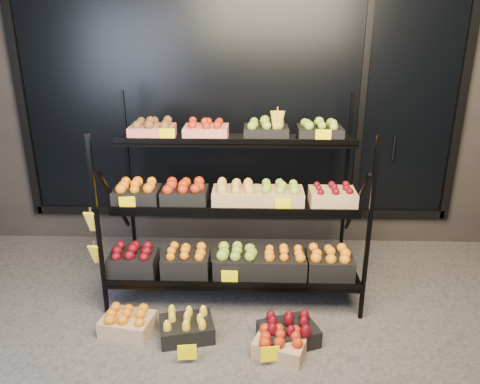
{
  "coord_description": "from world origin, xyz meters",
  "views": [
    {
      "loc": [
        0.16,
        -3.03,
        2.25
      ],
      "look_at": [
        0.05,
        0.55,
        0.93
      ],
      "focal_mm": 35.0,
      "sensor_mm": 36.0,
      "label": 1
    }
  ],
  "objects_px": {
    "display_rack": "(233,206)",
    "floor_crate_midleft": "(187,326)",
    "floor_crate_left": "(128,321)",
    "floor_crate_midright": "(280,343)"
  },
  "relations": [
    {
      "from": "display_rack",
      "to": "floor_crate_midleft",
      "type": "bearing_deg",
      "value": -114.67
    },
    {
      "from": "floor_crate_left",
      "to": "floor_crate_midright",
      "type": "xyz_separation_m",
      "value": [
        1.15,
        -0.22,
        -0.0
      ]
    },
    {
      "from": "display_rack",
      "to": "floor_crate_midright",
      "type": "bearing_deg",
      "value": -66.76
    },
    {
      "from": "floor_crate_midleft",
      "to": "floor_crate_midright",
      "type": "height_order",
      "value": "floor_crate_midleft"
    },
    {
      "from": "display_rack",
      "to": "floor_crate_midright",
      "type": "relative_size",
      "value": 5.23
    },
    {
      "from": "display_rack",
      "to": "floor_crate_left",
      "type": "distance_m",
      "value": 1.23
    },
    {
      "from": "floor_crate_midleft",
      "to": "floor_crate_left",
      "type": "bearing_deg",
      "value": 160.24
    },
    {
      "from": "floor_crate_midleft",
      "to": "display_rack",
      "type": "bearing_deg",
      "value": 51.62
    },
    {
      "from": "display_rack",
      "to": "floor_crate_left",
      "type": "relative_size",
      "value": 5.17
    },
    {
      "from": "floor_crate_midleft",
      "to": "floor_crate_midright",
      "type": "bearing_deg",
      "value": -27.39
    }
  ]
}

